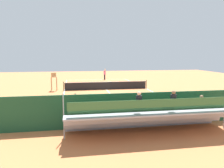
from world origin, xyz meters
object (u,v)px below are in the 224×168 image
at_px(umpire_chair, 54,80).
at_px(tennis_ball_far, 99,82).
at_px(courtside_bench, 164,112).
at_px(tennis_net, 106,85).
at_px(tennis_player, 105,73).
at_px(line_judge, 74,109).
at_px(equipment_bag, 143,119).
at_px(tennis_racket, 101,80).
at_px(bleacher_stand, 150,116).
at_px(tennis_ball_near, 97,82).

height_order(umpire_chair, tennis_ball_far, umpire_chair).
bearing_deg(courtside_bench, tennis_net, -82.25).
height_order(tennis_player, line_judge, same).
relative_size(courtside_bench, line_judge, 0.93).
xyz_separation_m(equipment_bag, tennis_player, (-1.02, -24.30, 0.84)).
distance_m(tennis_player, tennis_ball_far, 3.71).
distance_m(tennis_net, tennis_racket, 10.37).
distance_m(umpire_chair, tennis_racket, 12.36).
relative_size(bleacher_stand, courtside_bench, 5.03).
bearing_deg(tennis_net, line_judge, 73.45).
relative_size(tennis_net, bleacher_stand, 1.14).
height_order(tennis_net, line_judge, line_judge).
bearing_deg(equipment_bag, bleacher_stand, 82.24).
xyz_separation_m(tennis_player, tennis_ball_near, (1.72, 3.76, -0.98)).
relative_size(tennis_player, line_judge, 1.00).
bearing_deg(bleacher_stand, tennis_net, -89.69).
bearing_deg(courtside_bench, tennis_player, -88.97).
xyz_separation_m(tennis_racket, tennis_ball_far, (0.69, 2.74, 0.02)).
bearing_deg(umpire_chair, tennis_racket, -124.18).
relative_size(tennis_net, line_judge, 5.35).
bearing_deg(line_judge, equipment_bag, 178.94).
xyz_separation_m(tennis_net, tennis_player, (-1.37, -10.90, 0.51)).
bearing_deg(bleacher_stand, umpire_chair, -67.97).
bearing_deg(tennis_ball_near, courtside_bench, 96.02).
relative_size(bleacher_stand, tennis_player, 4.70).
relative_size(umpire_chair, tennis_player, 1.11).
bearing_deg(umpire_chair, equipment_bag, 115.75).
relative_size(tennis_net, umpire_chair, 4.81).
bearing_deg(equipment_bag, tennis_ball_near, -88.06).
bearing_deg(line_judge, tennis_player, -102.41).
bearing_deg(line_judge, umpire_chair, -80.57).
relative_size(bleacher_stand, tennis_ball_near, 137.27).
relative_size(tennis_ball_near, line_judge, 0.03).
xyz_separation_m(umpire_chair, tennis_player, (-7.57, -10.73, -0.30)).
distance_m(tennis_net, tennis_ball_far, 7.61).
bearing_deg(line_judge, tennis_ball_near, -100.02).
height_order(courtside_bench, tennis_ball_far, courtside_bench).
bearing_deg(tennis_ball_near, bleacher_stand, 91.09).
height_order(umpire_chair, tennis_player, umpire_chair).
distance_m(bleacher_stand, tennis_ball_far, 22.97).
bearing_deg(umpire_chair, tennis_ball_far, -129.91).
distance_m(equipment_bag, tennis_player, 24.34).
height_order(umpire_chair, tennis_racket, umpire_chair).
relative_size(tennis_racket, line_judge, 0.28).
bearing_deg(umpire_chair, bleacher_stand, 112.03).
height_order(courtside_bench, tennis_racket, courtside_bench).
relative_size(tennis_racket, tennis_ball_far, 8.22).
xyz_separation_m(tennis_net, bleacher_stand, (-0.08, 15.35, 0.42)).
bearing_deg(tennis_net, tennis_ball_near, -87.23).
relative_size(tennis_net, courtside_bench, 5.72).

